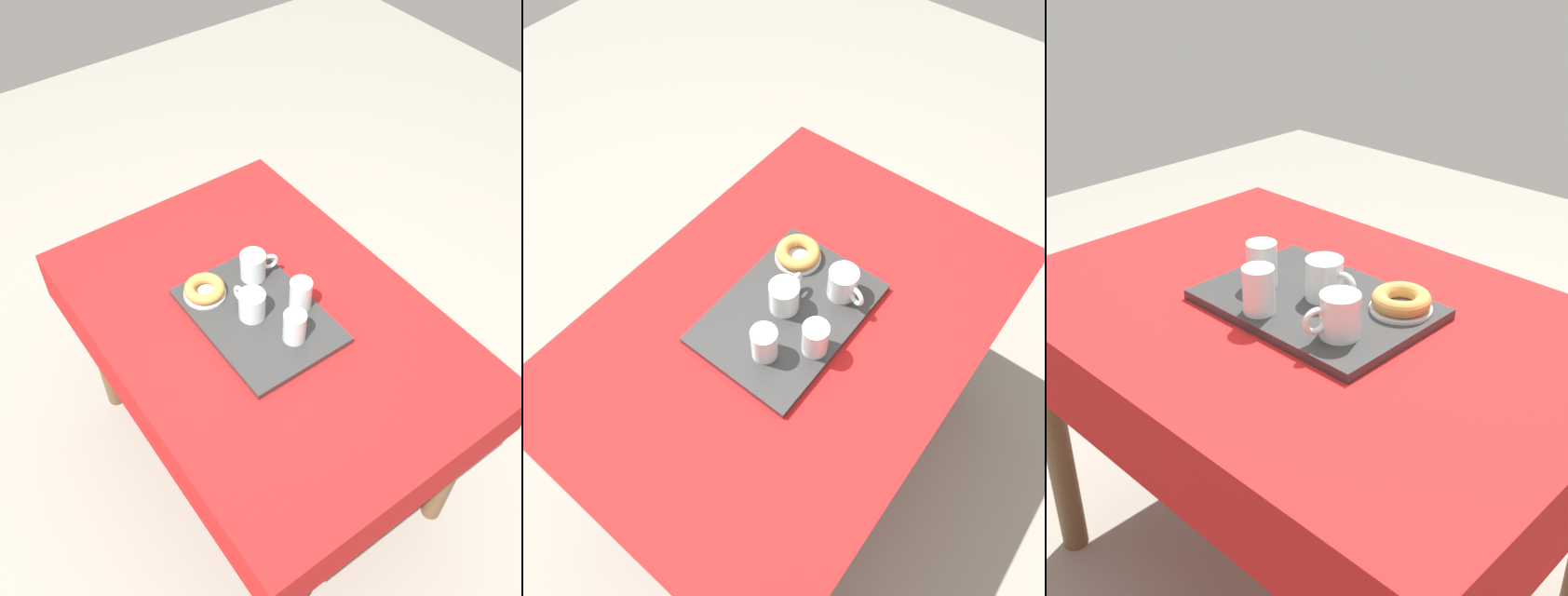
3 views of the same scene
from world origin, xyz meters
TOP-DOWN VIEW (x-y plane):
  - ground_plane at (0.00, 0.00)m, footprint 6.00×6.00m
  - dining_table at (0.00, 0.00)m, footprint 1.23×0.86m
  - serving_tray at (0.01, 0.01)m, footprint 0.45×0.32m
  - tea_mug_left at (0.14, -0.06)m, footprint 0.08×0.11m
  - tea_mug_right at (0.02, 0.03)m, footprint 0.12×0.08m
  - water_glass_near at (-0.04, -0.10)m, footprint 0.06×0.06m
  - water_glass_far at (-0.12, -0.01)m, footprint 0.06×0.06m
  - donut_plate_left at (0.16, 0.10)m, footprint 0.12×0.12m
  - sugar_donut_left at (0.16, 0.10)m, footprint 0.12×0.12m

SIDE VIEW (x-z plane):
  - ground_plane at x=0.00m, z-range 0.00..0.00m
  - dining_table at x=0.00m, z-range 0.28..1.05m
  - serving_tray at x=0.01m, z-range 0.77..0.79m
  - donut_plate_left at x=0.16m, z-range 0.79..0.80m
  - sugar_donut_left at x=0.16m, z-range 0.80..0.83m
  - tea_mug_left at x=0.14m, z-range 0.79..0.87m
  - tea_mug_right at x=0.02m, z-range 0.79..0.87m
  - water_glass_near at x=-0.04m, z-range 0.78..0.88m
  - water_glass_far at x=-0.12m, z-range 0.78..0.88m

